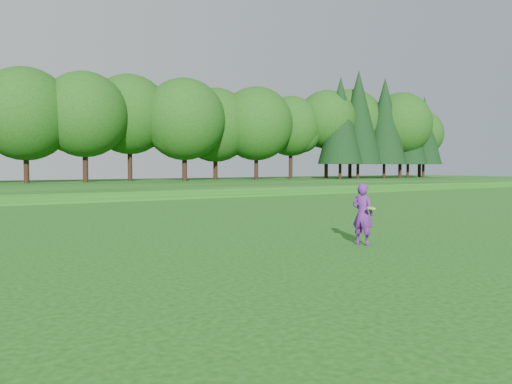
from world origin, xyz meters
TOP-DOWN VIEW (x-y plane):
  - ground at (0.00, 0.00)m, footprint 140.00×140.00m
  - berm at (0.00, 34.00)m, footprint 130.00×30.00m
  - walking_path at (0.00, 20.00)m, footprint 130.00×1.60m
  - treeline at (0.00, 38.00)m, footprint 104.00×7.00m
  - woman at (4.18, -0.70)m, footprint 0.58×0.89m

SIDE VIEW (x-z plane):
  - ground at x=0.00m, z-range 0.00..0.00m
  - walking_path at x=0.00m, z-range 0.00..0.04m
  - berm at x=0.00m, z-range 0.00..0.60m
  - woman at x=4.18m, z-range 0.00..1.69m
  - treeline at x=0.00m, z-range 0.60..15.60m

